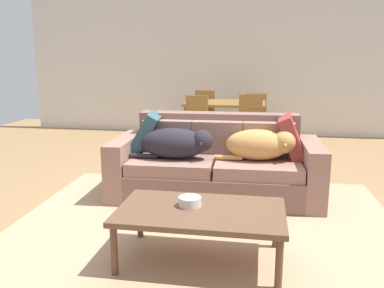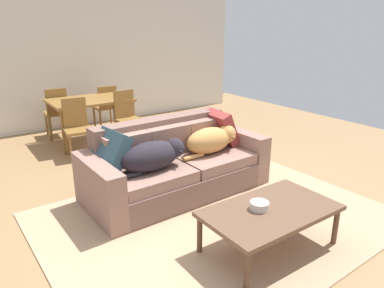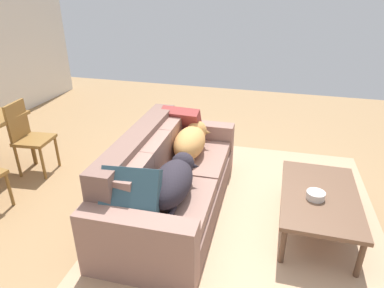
{
  "view_description": "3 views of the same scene",
  "coord_description": "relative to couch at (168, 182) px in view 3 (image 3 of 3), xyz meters",
  "views": [
    {
      "loc": [
        0.66,
        -4.02,
        1.5
      ],
      "look_at": [
        -0.05,
        0.14,
        0.59
      ],
      "focal_mm": 38.1,
      "sensor_mm": 36.0,
      "label": 1
    },
    {
      "loc": [
        -1.94,
        -3.18,
        1.97
      ],
      "look_at": [
        0.29,
        0.03,
        0.65
      ],
      "focal_mm": 33.48,
      "sensor_mm": 36.0,
      "label": 2
    },
    {
      "loc": [
        -2.67,
        -0.8,
        2.21
      ],
      "look_at": [
        0.43,
        0.06,
        0.69
      ],
      "focal_mm": 31.61,
      "sensor_mm": 36.0,
      "label": 3
    }
  ],
  "objects": [
    {
      "name": "dog_on_right_cushion",
      "position": [
        0.48,
        -0.12,
        0.28
      ],
      "size": [
        0.82,
        0.36,
        0.32
      ],
      "rotation": [
        0.0,
        0.0,
        0.03
      ],
      "color": "tan",
      "rests_on": "couch"
    },
    {
      "name": "bowl_on_coffee_table",
      "position": [
        -0.03,
        -1.46,
        0.12
      ],
      "size": [
        0.17,
        0.17,
        0.07
      ],
      "primitive_type": "cylinder",
      "color": "silver",
      "rests_on": "coffee_table"
    },
    {
      "name": "couch",
      "position": [
        0.0,
        0.0,
        0.0
      ],
      "size": [
        2.22,
        1.03,
        0.87
      ],
      "rotation": [
        0.0,
        0.0,
        0.03
      ],
      "color": "brown",
      "rests_on": "ground"
    },
    {
      "name": "throw_pillow_by_right_arm",
      "position": [
        0.8,
        0.08,
        0.33
      ],
      "size": [
        0.33,
        0.48,
        0.48
      ],
      "primitive_type": "cube",
      "rotation": [
        0.0,
        -0.39,
        -0.06
      ],
      "color": "#953632",
      "rests_on": "couch"
    },
    {
      "name": "dining_chair_near_right",
      "position": [
        0.31,
        1.95,
        0.18
      ],
      "size": [
        0.44,
        0.44,
        0.93
      ],
      "rotation": [
        0.0,
        0.0,
        0.1
      ],
      "color": "olive",
      "rests_on": "ground"
    },
    {
      "name": "area_rug",
      "position": [
        0.0,
        -0.81,
        -0.32
      ],
      "size": [
        3.53,
        2.81,
        0.01
      ],
      "primitive_type": "cube",
      "rotation": [
        0.0,
        0.0,
        0.03
      ],
      "color": "tan",
      "rests_on": "ground"
    },
    {
      "name": "ground_plane",
      "position": [
        -0.19,
        -0.26,
        -0.33
      ],
      "size": [
        10.0,
        10.0,
        0.0
      ],
      "primitive_type": "plane",
      "color": "#97744B"
    },
    {
      "name": "throw_pillow_by_left_arm",
      "position": [
        -0.8,
        0.03,
        0.33
      ],
      "size": [
        0.4,
        0.51,
        0.48
      ],
      "primitive_type": "cube",
      "rotation": [
        0.0,
        0.51,
        0.11
      ],
      "color": "#30505C",
      "rests_on": "couch"
    },
    {
      "name": "dog_on_left_cushion",
      "position": [
        -0.39,
        -0.2,
        0.28
      ],
      "size": [
        0.89,
        0.36,
        0.32
      ],
      "rotation": [
        0.0,
        0.0,
        0.03
      ],
      "color": "#262129",
      "rests_on": "couch"
    },
    {
      "name": "coffee_table",
      "position": [
        0.06,
        -1.52,
        0.04
      ],
      "size": [
        1.21,
        0.71,
        0.41
      ],
      "color": "brown",
      "rests_on": "ground"
    }
  ]
}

